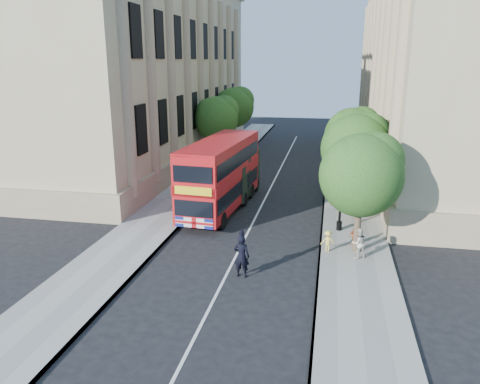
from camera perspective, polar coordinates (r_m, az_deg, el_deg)
The scene contains 17 objects.
ground at distance 21.85m, azimuth -1.34°, elevation -9.44°, with size 120.00×120.00×0.00m, color black.
pavement_right at distance 30.75m, azimuth 13.29°, elevation -2.17°, with size 3.50×80.00×0.12m, color gray.
pavement_left at distance 32.32m, azimuth -7.50°, elevation -0.99°, with size 3.50×80.00×0.12m, color gray.
building_right at distance 44.33m, azimuth 24.25°, elevation 14.04°, with size 12.00×38.00×18.00m, color tan.
building_left at distance 46.93m, azimuth -12.00°, elevation 15.06°, with size 12.00×38.00×18.00m, color tan.
tree_right_near at distance 22.95m, azimuth 14.69°, elevation 2.52°, with size 4.00×4.00×6.08m.
tree_right_mid at distance 28.79m, azimuth 14.08°, elevation 5.57°, with size 4.20×4.20×6.37m.
tree_right_far at distance 34.73m, azimuth 13.64°, elevation 7.06°, with size 4.00×4.00×6.15m.
tree_left_far at distance 42.86m, azimuth -2.85°, elevation 9.23°, with size 4.00×4.00×6.30m.
tree_left_back at distance 50.60m, azimuth -0.65°, elevation 10.55°, with size 4.20×4.20×6.65m.
lamp_post at distance 26.20m, azimuth 12.25°, elevation 0.37°, with size 0.32×0.32×5.16m.
double_decker_bus at distance 29.52m, azimuth -2.37°, elevation 2.32°, with size 3.29×9.75×4.42m.
box_van at distance 32.55m, azimuth -0.47°, elevation 1.98°, with size 2.54×5.64×3.16m.
police_constable at distance 20.81m, azimuth 0.19°, elevation -7.83°, with size 0.71×0.47×1.95m, color black.
woman_pedestrian at distance 23.22m, azimuth 14.27°, elevation -6.05°, with size 0.73×0.57×1.49m, color beige.
child_a at distance 24.72m, azimuth 13.82°, elevation -5.23°, with size 0.61×0.25×1.04m, color #C65323.
child_b at distance 23.73m, azimuth 10.63°, elevation -5.90°, with size 0.69×0.40×1.07m, color #FADE55.
Camera 1 is at (4.30, -19.30, 9.30)m, focal length 35.00 mm.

